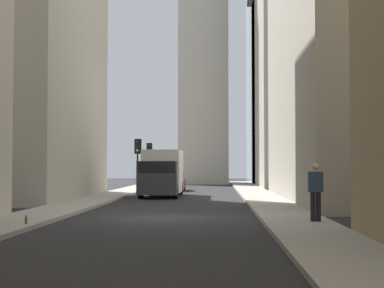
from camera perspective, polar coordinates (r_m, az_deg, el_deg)
name	(u,v)px	position (r m, az deg, el deg)	size (l,w,h in m)	color
ground_plane	(162,218)	(20.85, -2.93, -7.30)	(135.00, 135.00, 0.00)	#262628
sidewalk_right	(39,215)	(21.74, -14.91, -6.84)	(90.00, 2.20, 0.14)	#A8A399
sidewalk_left	(289,216)	(20.91, 9.53, -7.07)	(90.00, 2.20, 0.14)	#A8A399
building_left_far	(312,64)	(53.61, 11.81, 7.70)	(15.20, 10.50, 22.07)	#A8A091
delivery_truck	(162,173)	(35.27, -2.99, -2.85)	(6.46, 2.25, 2.84)	silver
sedan_red	(173,182)	(43.81, -1.93, -3.77)	(4.30, 1.78, 1.42)	maroon
traffic_light_midblock	(138,152)	(42.26, -5.40, -0.82)	(0.43, 0.52, 3.72)	black
traffic_light_far_junction	(149,154)	(52.15, -4.26, -1.01)	(0.43, 0.52, 3.82)	black
pedestrian	(316,190)	(18.35, 12.11, -4.42)	(0.26, 0.44, 1.80)	black
discarded_bottle	(26,220)	(17.91, -16.08, -7.25)	(0.07, 0.07, 0.27)	brown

